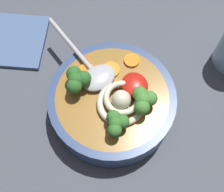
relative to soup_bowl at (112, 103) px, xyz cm
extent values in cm
cube|color=#474C56|center=(2.12, -2.49, -5.07)|extent=(107.11, 107.11, 4.38)
cylinder|color=#334775|center=(0.00, 0.00, -0.09)|extent=(21.00, 21.00, 5.57)
cylinder|color=olive|center=(0.00, 0.00, 0.13)|extent=(18.48, 18.48, 5.13)
torus|color=beige|center=(-1.84, -0.94, 3.23)|extent=(7.74, 7.74, 1.07)
torus|color=beige|center=(-1.34, -1.28, 4.08)|extent=(8.29, 8.29, 0.96)
sphere|color=beige|center=(-1.84, -0.94, 4.61)|extent=(3.00, 3.00, 3.00)
ellipsoid|color=#B7B7BC|center=(3.43, 1.32, 3.49)|extent=(6.26, 7.18, 1.60)
cylinder|color=#B7B7BC|center=(10.43, 4.00, 3.49)|extent=(14.29, 6.12, 0.80)
ellipsoid|color=red|center=(0.32, -3.84, 3.77)|extent=(4.77, 4.29, 2.14)
cylinder|color=#7A9E60|center=(3.07, 5.02, 3.37)|extent=(1.27, 1.27, 1.36)
sphere|color=#2D6628|center=(3.07, 5.02, 5.29)|extent=(2.49, 2.49, 2.49)
sphere|color=#2D6628|center=(4.32, 5.02, 5.07)|extent=(2.49, 2.49, 2.49)
sphere|color=#2D6628|center=(1.94, 5.47, 5.18)|extent=(2.49, 2.49, 2.49)
sphere|color=#2D6628|center=(3.07, 3.77, 5.11)|extent=(2.49, 2.49, 2.49)
cylinder|color=#7A9E60|center=(-5.35, 1.01, 3.27)|extent=(1.09, 1.09, 1.16)
sphere|color=#38752D|center=(-5.35, 1.01, 4.92)|extent=(2.13, 2.13, 2.13)
sphere|color=#38752D|center=(-4.29, 1.01, 4.73)|extent=(2.13, 2.13, 2.13)
sphere|color=#38752D|center=(-6.32, 1.40, 4.83)|extent=(2.13, 2.13, 2.13)
sphere|color=#38752D|center=(-5.35, -0.06, 4.77)|extent=(2.13, 2.13, 2.13)
cylinder|color=#7A9E60|center=(-3.01, -3.95, 3.33)|extent=(1.20, 1.20, 1.28)
sphere|color=#478938|center=(-3.01, -3.95, 5.15)|extent=(2.35, 2.35, 2.35)
sphere|color=#478938|center=(-1.83, -3.95, 4.94)|extent=(2.35, 2.35, 2.35)
sphere|color=#478938|center=(-4.08, -3.53, 5.05)|extent=(2.35, 2.35, 2.35)
sphere|color=#478938|center=(-3.01, -5.13, 4.98)|extent=(2.35, 2.35, 2.35)
cylinder|color=orange|center=(5.38, -5.03, 2.94)|extent=(2.62, 2.62, 0.49)
cylinder|color=orange|center=(5.39, 2.84, 2.95)|extent=(2.96, 2.96, 0.52)
cylinder|color=orange|center=(4.57, -1.11, 2.96)|extent=(2.97, 2.97, 0.53)
cube|color=#4C6693|center=(19.42, 14.56, -2.48)|extent=(15.92, 15.71, 0.80)
camera|label=1|loc=(-19.22, 5.51, 45.43)|focal=46.96mm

